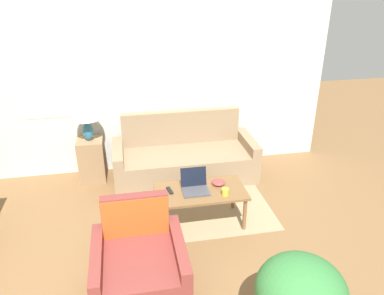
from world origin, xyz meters
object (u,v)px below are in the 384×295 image
cup_navy (225,192)px  tv_remote (170,190)px  potted_plant (300,294)px  couch (184,159)px  table_lamp (86,115)px  snack_bowl (218,182)px  coffee_table (200,194)px  laptop (195,186)px  armchair (140,269)px

cup_navy → tv_remote: size_ratio=0.54×
cup_navy → potted_plant: (0.17, -1.56, 0.00)m
couch → table_lamp: bearing=174.1°
table_lamp → tv_remote: 1.69m
potted_plant → snack_bowl: bearing=96.0°
coffee_table → cup_navy: 0.31m
cup_navy → tv_remote: (-0.61, 0.20, -0.03)m
coffee_table → tv_remote: (-0.36, 0.05, 0.06)m
table_lamp → potted_plant: bearing=-60.1°
tv_remote → couch: bearing=72.1°
couch → laptop: (-0.07, -1.17, 0.24)m
coffee_table → table_lamp: bearing=134.8°
cup_navy → coffee_table: bearing=149.6°
laptop → armchair: bearing=-126.1°
armchair → cup_navy: armchair is taller
table_lamp → coffee_table: size_ratio=0.49×
cup_navy → potted_plant: 1.57m
snack_bowl → tv_remote: bearing=-175.9°
couch → coffee_table: 1.20m
couch → table_lamp: table_lamp is taller
coffee_table → snack_bowl: (0.24, 0.09, 0.08)m
couch → laptop: size_ratio=6.66×
cup_navy → couch: bearing=100.3°
table_lamp → snack_bowl: table_lamp is taller
coffee_table → laptop: size_ratio=3.46×
coffee_table → cup_navy: (0.26, -0.15, 0.09)m
table_lamp → coffee_table: 1.97m
couch → armchair: couch is taller
coffee_table → potted_plant: size_ratio=1.34×
cup_navy → snack_bowl: size_ratio=0.52×
cup_navy → armchair: bearing=-141.9°
armchair → table_lamp: size_ratio=1.72×
tv_remote → potted_plant: 1.93m
snack_bowl → tv_remote: 0.60m
cup_navy → tv_remote: 0.65m
cup_navy → snack_bowl: 0.24m
tv_remote → potted_plant: bearing=-65.9°
laptop → potted_plant: 1.81m
potted_plant → couch: bearing=98.2°
table_lamp → tv_remote: bearing=-53.0°
armchair → table_lamp: (-0.54, 2.29, 0.72)m
armchair → potted_plant: 1.44m
laptop → snack_bowl: bearing=12.8°
laptop → couch: bearing=86.4°
tv_remote → laptop: bearing=-5.0°
armchair → coffee_table: armchair is taller
armchair → tv_remote: (0.42, 1.01, 0.19)m
couch → snack_bowl: 1.15m
armchair → tv_remote: bearing=67.4°
couch → coffee_table: size_ratio=1.92×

